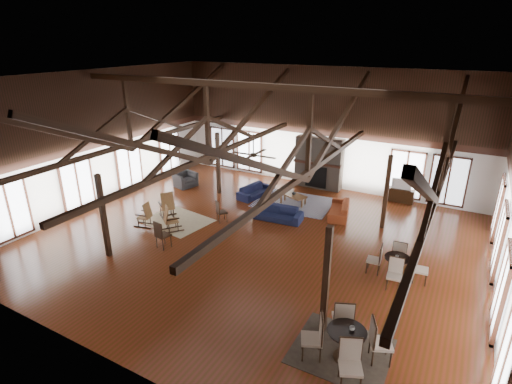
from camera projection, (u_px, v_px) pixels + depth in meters
The scene contains 30 objects.
floor at pixel (255, 240), 15.26m from camera, with size 16.00×16.00×0.00m, color #5D2213.
ceiling at pixel (255, 78), 13.09m from camera, with size 16.00×14.00×0.02m, color black.
wall_back at pixel (323, 129), 19.89m from camera, with size 16.00×0.02×6.00m, color white.
wall_front at pixel (95, 252), 8.47m from camera, with size 16.00×0.02×6.00m, color white.
wall_left at pixel (98, 139), 17.79m from camera, with size 0.02×14.00×6.00m, color white.
roof_truss at pixel (255, 137), 13.81m from camera, with size 15.60×14.07×3.14m.
post_grid at pixel (255, 204), 14.71m from camera, with size 8.16×7.16×3.05m.
fireplace at pixel (319, 163), 20.24m from camera, with size 2.50×0.69×2.60m.
ceiling_fan at pixel (253, 154), 12.87m from camera, with size 1.60×1.60×0.75m.
sofa_navy_front at pixel (278, 213), 16.88m from camera, with size 2.04×0.80×0.60m, color #161C3E.
sofa_navy_left at pixel (255, 191), 19.39m from camera, with size 0.75×1.91×0.56m, color #141737.
sofa_orange at pixel (339, 209), 17.33m from camera, with size 0.78×2.00×0.58m, color maroon.
coffee_table at pixel (293, 196), 18.44m from camera, with size 1.38×1.02×0.47m.
vase at pixel (294, 193), 18.37m from camera, with size 0.18×0.18×0.19m, color #B2B2B2.
armchair at pixel (185, 180), 20.71m from camera, with size 0.95×1.09×0.71m, color #272729.
side_table_lamp at pixel (182, 173), 21.40m from camera, with size 0.49×0.49×1.25m.
rocking_chair_a at pixel (167, 206), 16.92m from camera, with size 1.06×0.94×1.21m.
rocking_chair_b at pixel (169, 219), 15.83m from camera, with size 0.86×0.94×1.08m.
rocking_chair_c at pixel (146, 215), 16.25m from camera, with size 0.87×0.58×1.03m.
side_chair_a at pixel (220, 210), 16.59m from camera, with size 0.56×0.56×0.95m.
side_chair_b at pixel (161, 233), 14.48m from camera, with size 0.53×0.53×1.07m.
cafe_table_near at pixel (346, 339), 9.46m from camera, with size 2.18×2.18×1.13m.
cafe_table_far at pixel (397, 263), 12.76m from camera, with size 1.93×1.93×1.00m.
cup_near at pixel (352, 328), 9.37m from camera, with size 0.13×0.13×0.10m, color #B2B2B2.
cup_far at pixel (397, 257), 12.63m from camera, with size 0.11×0.11×0.09m, color #B2B2B2.
tv_console at pixel (400, 195), 18.81m from camera, with size 1.26×0.47×0.63m, color black.
television at pixel (402, 184), 18.60m from camera, with size 0.89×0.12×0.51m, color #B2B2B2.
rug_tan at pixel (177, 221), 16.88m from camera, with size 2.65×2.08×0.01m, color tan.
rug_navy at pixel (294, 202), 18.74m from camera, with size 3.49×2.61×0.01m, color #171640.
rug_dark at pixel (341, 351), 9.88m from camera, with size 2.31×2.10×0.01m, color black.
Camera 1 is at (6.60, -11.85, 7.25)m, focal length 28.00 mm.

